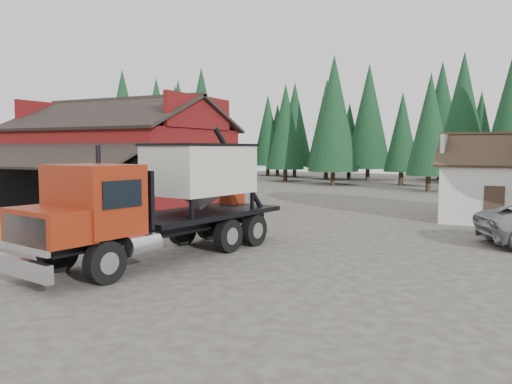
% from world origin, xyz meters
% --- Properties ---
extents(ground, '(120.00, 120.00, 0.00)m').
position_xyz_m(ground, '(0.00, 0.00, 0.00)').
color(ground, '#3F3A32').
rests_on(ground, ground).
extents(red_barn, '(12.80, 13.63, 7.18)m').
position_xyz_m(red_barn, '(-11.00, 9.90, 2.69)').
color(red_barn, maroon).
rests_on(red_barn, ground).
extents(conifer_backdrop, '(76.00, 16.00, 16.00)m').
position_xyz_m(conifer_backdrop, '(0.00, 42.00, 0.00)').
color(conifer_backdrop, black).
rests_on(conifer_backdrop, ground).
extents(near_pine_a, '(4.40, 4.40, 11.40)m').
position_xyz_m(near_pine_a, '(-22.00, 28.00, 6.39)').
color(near_pine_a, '#382619').
rests_on(near_pine_a, ground).
extents(near_pine_b, '(3.96, 3.96, 10.40)m').
position_xyz_m(near_pine_b, '(6.00, 30.00, 5.89)').
color(near_pine_b, '#382619').
rests_on(near_pine_b, ground).
extents(near_pine_d, '(5.28, 5.28, 13.40)m').
position_xyz_m(near_pine_d, '(-4.00, 34.00, 7.39)').
color(near_pine_d, '#382619').
rests_on(near_pine_d, ground).
extents(feed_truck, '(4.50, 10.46, 4.58)m').
position_xyz_m(feed_truck, '(1.42, -2.27, 2.14)').
color(feed_truck, black).
rests_on(feed_truck, ground).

